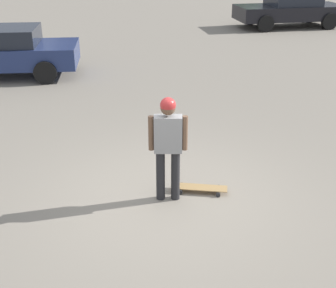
% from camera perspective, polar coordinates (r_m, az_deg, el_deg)
% --- Properties ---
extents(ground_plane, '(220.00, 220.00, 0.00)m').
position_cam_1_polar(ground_plane, '(7.23, 0.00, -6.63)').
color(ground_plane, gray).
extents(person, '(0.42, 0.46, 1.62)m').
position_cam_1_polar(person, '(6.78, 0.00, 0.49)').
color(person, '#262628').
rests_on(person, ground_plane).
extents(skateboard, '(0.64, 0.84, 0.08)m').
position_cam_1_polar(skateboard, '(7.39, 3.88, -5.35)').
color(skateboard, tan).
rests_on(skateboard, ground_plane).
extents(car_parked_near, '(4.26, 4.24, 1.38)m').
position_cam_1_polar(car_parked_near, '(14.22, -19.59, 10.61)').
color(car_parked_near, navy).
rests_on(car_parked_near, ground_plane).
extents(car_parked_far, '(4.78, 4.35, 1.39)m').
position_cam_1_polar(car_parked_far, '(21.86, 14.69, 15.55)').
color(car_parked_far, black).
rests_on(car_parked_far, ground_plane).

